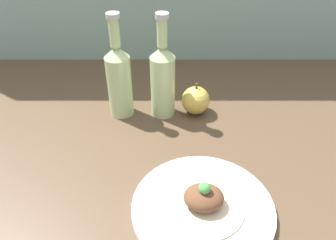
# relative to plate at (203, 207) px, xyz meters

# --- Properties ---
(ground_plane) EXTENTS (1.80, 1.10, 0.04)m
(ground_plane) POSITION_rel_plate_xyz_m (-0.02, 0.15, -0.03)
(ground_plane) COLOR brown
(plate) EXTENTS (0.28, 0.28, 0.02)m
(plate) POSITION_rel_plate_xyz_m (0.00, 0.00, 0.00)
(plate) COLOR white
(plate) RESTS_ON ground_plane
(plated_food) EXTENTS (0.16, 0.16, 0.06)m
(plated_food) POSITION_rel_plate_xyz_m (-0.00, 0.00, 0.02)
(plated_food) COLOR beige
(plated_food) RESTS_ON plate
(cider_bottle_left) EXTENTS (0.07, 0.07, 0.28)m
(cider_bottle_left) POSITION_rel_plate_xyz_m (-0.20, 0.34, 0.10)
(cider_bottle_left) COLOR #B7D18E
(cider_bottle_left) RESTS_ON ground_plane
(cider_bottle_right) EXTENTS (0.07, 0.07, 0.28)m
(cider_bottle_right) POSITION_rel_plate_xyz_m (-0.08, 0.34, 0.10)
(cider_bottle_right) COLOR #B7D18E
(cider_bottle_right) RESTS_ON ground_plane
(apple) EXTENTS (0.08, 0.08, 0.09)m
(apple) POSITION_rel_plate_xyz_m (0.01, 0.34, 0.03)
(apple) COLOR gold
(apple) RESTS_ON ground_plane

